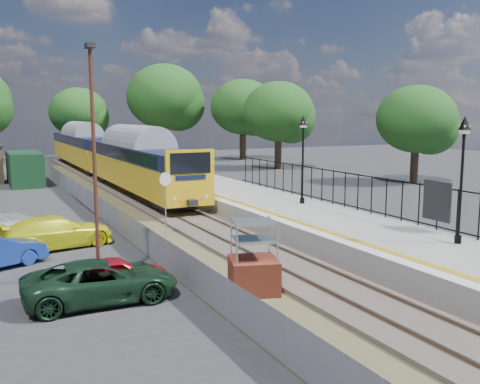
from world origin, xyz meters
TOP-DOWN VIEW (x-y plane):
  - ground at (0.00, 0.00)m, footprint 120.00×120.00m
  - track_bed at (-0.47, 9.67)m, footprint 5.90×80.00m
  - platform at (4.20, 8.00)m, footprint 5.00×70.00m
  - platform_edge at (2.14, 8.00)m, footprint 0.90×70.00m
  - victorian_lamp_south at (5.50, -4.00)m, footprint 0.44×0.44m
  - victorian_lamp_north at (5.30, 6.00)m, footprint 0.44×0.44m
  - palisade_fence at (6.55, 2.24)m, footprint 0.12×26.00m
  - wire_fence at (-4.20, 12.00)m, footprint 0.06×52.00m
  - tree_line at (1.40, 42.00)m, footprint 56.80×43.80m
  - train at (0.00, 28.97)m, footprint 2.82×40.83m
  - brick_plinth at (-2.50, -3.23)m, footprint 1.82×1.82m
  - speed_sign at (-2.50, 5.17)m, footprint 0.59×0.17m
  - carpark_lamp at (-6.69, -0.45)m, footprint 0.25×0.50m
  - car_green at (-6.90, -1.85)m, footprint 4.56×2.17m
  - car_red at (-6.37, -1.21)m, footprint 3.44×1.43m
  - car_yellow at (-7.18, 5.53)m, footprint 5.00×2.87m

SIDE VIEW (x-z plane):
  - ground at x=0.00m, z-range 0.00..0.00m
  - track_bed at x=-0.47m, z-range -0.05..0.24m
  - platform at x=4.20m, z-range 0.00..0.90m
  - car_red at x=-6.37m, z-range 0.00..1.16m
  - wire_fence at x=-4.20m, z-range 0.00..1.20m
  - car_green at x=-6.90m, z-range 0.00..1.26m
  - car_yellow at x=-7.18m, z-range 0.00..1.36m
  - platform_edge at x=2.14m, z-range 0.90..0.91m
  - brick_plinth at x=-2.50m, z-range -0.05..2.29m
  - palisade_fence at x=6.55m, z-range 0.84..2.84m
  - speed_sign at x=-2.50m, z-range 0.56..3.55m
  - train at x=0.00m, z-range 0.59..4.09m
  - victorian_lamp_south at x=5.50m, z-range 2.00..6.60m
  - victorian_lamp_north at x=5.30m, z-range 2.00..6.60m
  - carpark_lamp at x=-6.69m, z-range 0.50..8.18m
  - tree_line at x=1.40m, z-range 0.67..12.55m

